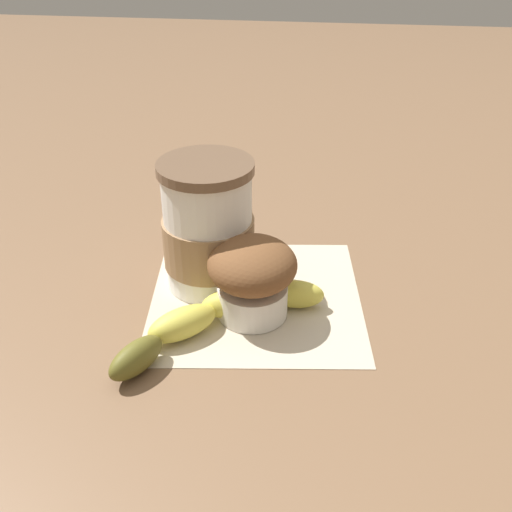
{
  "coord_description": "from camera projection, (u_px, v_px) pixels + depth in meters",
  "views": [
    {
      "loc": [
        0.07,
        -0.51,
        0.37
      ],
      "look_at": [
        0.0,
        0.0,
        0.05
      ],
      "focal_mm": 42.0,
      "sensor_mm": 36.0,
      "label": 1
    }
  ],
  "objects": [
    {
      "name": "ground_plane",
      "position": [
        256.0,
        298.0,
        0.63
      ],
      "size": [
        3.0,
        3.0,
        0.0
      ],
      "primitive_type": "plane",
      "color": "brown"
    },
    {
      "name": "paper_napkin",
      "position": [
        256.0,
        298.0,
        0.63
      ],
      "size": [
        0.24,
        0.24,
        0.0
      ],
      "primitive_type": "cube",
      "rotation": [
        0.0,
        0.0,
        0.12
      ],
      "color": "beige",
      "rests_on": "ground_plane"
    },
    {
      "name": "coffee_cup",
      "position": [
        208.0,
        230.0,
        0.62
      ],
      "size": [
        0.1,
        0.1,
        0.14
      ],
      "color": "white",
      "rests_on": "paper_napkin"
    },
    {
      "name": "muffin",
      "position": [
        249.0,
        275.0,
        0.58
      ],
      "size": [
        0.09,
        0.09,
        0.08
      ],
      "color": "white",
      "rests_on": "paper_napkin"
    },
    {
      "name": "banana",
      "position": [
        214.0,
        317.0,
        0.57
      ],
      "size": [
        0.19,
        0.16,
        0.03
      ],
      "color": "#D6CC4C",
      "rests_on": "paper_napkin"
    }
  ]
}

